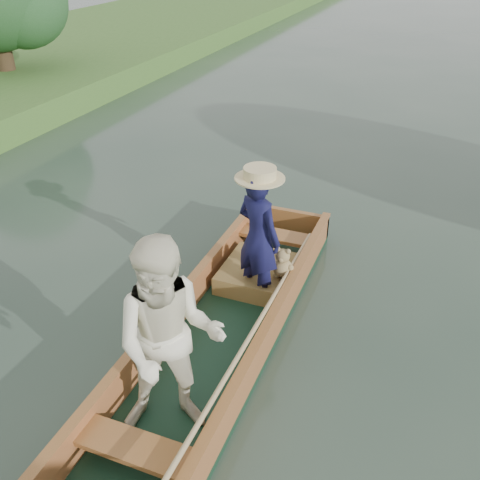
% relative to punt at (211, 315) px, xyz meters
% --- Properties ---
extents(ground, '(120.00, 120.00, 0.00)m').
position_rel_punt_xyz_m(ground, '(-0.06, 0.28, -0.64)').
color(ground, '#283D30').
rests_on(ground, ground).
extents(trees_far, '(21.03, 7.14, 4.50)m').
position_rel_punt_xyz_m(trees_far, '(1.56, 4.99, 1.92)').
color(trees_far, '#47331E').
rests_on(trees_far, ground).
extents(punt, '(1.19, 5.03, 1.90)m').
position_rel_punt_xyz_m(punt, '(0.00, 0.00, 0.00)').
color(punt, '#13311F').
rests_on(punt, ground).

